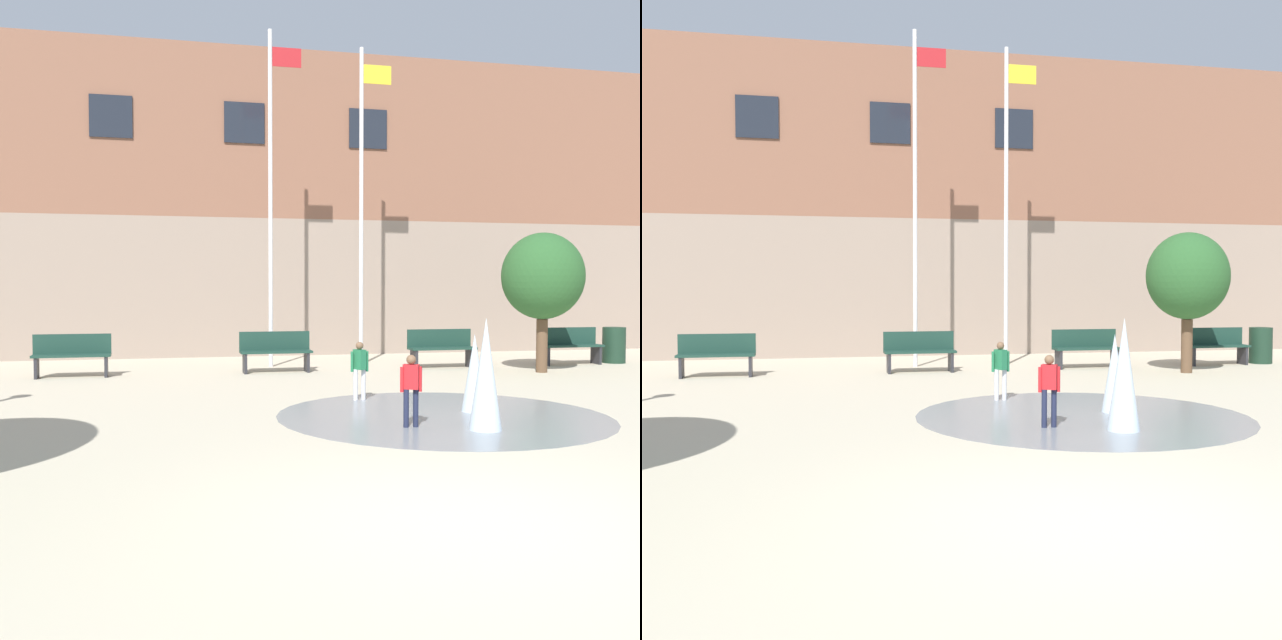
{
  "view_description": "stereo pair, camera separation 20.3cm",
  "coord_description": "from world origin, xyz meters",
  "views": [
    {
      "loc": [
        -2.55,
        -5.52,
        1.89
      ],
      "look_at": [
        0.49,
        7.84,
        1.3
      ],
      "focal_mm": 42.0,
      "sensor_mm": 36.0,
      "label": 1
    },
    {
      "loc": [
        -2.35,
        -5.57,
        1.89
      ],
      "look_at": [
        0.49,
        7.84,
        1.3
      ],
      "focal_mm": 42.0,
      "sensor_mm": 36.0,
      "label": 2
    }
  ],
  "objects": [
    {
      "name": "ground_plane",
      "position": [
        0.0,
        0.0,
        0.0
      ],
      "size": [
        100.0,
        100.0,
        0.0
      ],
      "primitive_type": "plane",
      "color": "#BCB299"
    },
    {
      "name": "library_building",
      "position": [
        0.0,
        17.96,
        4.24
      ],
      "size": [
        36.0,
        6.05,
        8.47
      ],
      "color": "gray",
      "rests_on": "ground"
    },
    {
      "name": "flagpole_right",
      "position": [
        2.55,
        12.17,
        4.1
      ],
      "size": [
        0.8,
        0.1,
        7.72
      ],
      "color": "silver",
      "rests_on": "ground"
    },
    {
      "name": "flagpole_left",
      "position": [
        0.3,
        12.17,
        4.24
      ],
      "size": [
        0.8,
        0.1,
        7.98
      ],
      "color": "silver",
      "rests_on": "ground"
    },
    {
      "name": "street_tree_near_building",
      "position": [
        5.99,
        9.62,
        2.14
      ],
      "size": [
        1.82,
        1.82,
        3.12
      ],
      "color": "brown",
      "rests_on": "ground"
    },
    {
      "name": "child_with_pink_shirt",
      "position": [
        0.87,
        6.52,
        0.58
      ],
      "size": [
        0.31,
        0.24,
        0.99
      ],
      "rotation": [
        0.0,
        0.0,
        -1.14
      ],
      "color": "silver",
      "rests_on": "ground"
    },
    {
      "name": "park_bench_under_left_flagpole",
      "position": [
        -4.17,
        10.99,
        0.48
      ],
      "size": [
        1.6,
        0.44,
        0.91
      ],
      "color": "#28282D",
      "rests_on": "ground"
    },
    {
      "name": "park_bench_far_right",
      "position": [
        7.55,
        11.06,
        0.48
      ],
      "size": [
        1.6,
        0.44,
        0.91
      ],
      "color": "#28282D",
      "rests_on": "ground"
    },
    {
      "name": "splash_fountain",
      "position": [
        1.86,
        4.24,
        0.48
      ],
      "size": [
        4.91,
        4.91,
        1.5
      ],
      "color": "gray",
      "rests_on": "ground"
    },
    {
      "name": "park_bench_near_trashcan",
      "position": [
        4.16,
        11.02,
        0.48
      ],
      "size": [
        1.6,
        0.44,
        0.91
      ],
      "color": "#28282D",
      "rests_on": "ground"
    },
    {
      "name": "park_bench_under_right_flagpole",
      "position": [
        0.18,
        10.95,
        0.48
      ],
      "size": [
        1.6,
        0.44,
        0.91
      ],
      "color": "#28282D",
      "rests_on": "ground"
    },
    {
      "name": "trash_can",
      "position": [
        8.86,
        11.16,
        0.45
      ],
      "size": [
        0.56,
        0.56,
        0.9
      ],
      "primitive_type": "cylinder",
      "color": "#193323",
      "rests_on": "ground"
    },
    {
      "name": "child_in_fountain",
      "position": [
        0.88,
        4.0,
        0.58
      ],
      "size": [
        0.31,
        0.21,
        0.99
      ],
      "rotation": [
        0.0,
        0.0,
        2.61
      ],
      "color": "#1E233D",
      "rests_on": "ground"
    }
  ]
}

